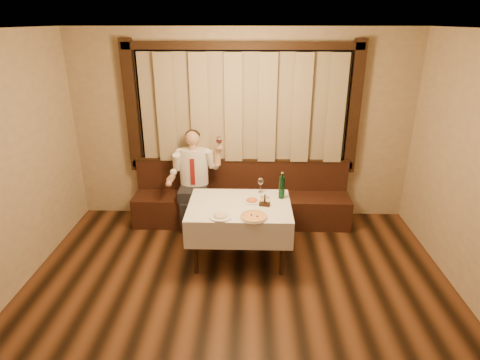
{
  "coord_description": "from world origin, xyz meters",
  "views": [
    {
      "loc": [
        0.13,
        -2.78,
        2.88
      ],
      "look_at": [
        0.0,
        1.9,
        1.0
      ],
      "focal_mm": 30.0,
      "sensor_mm": 36.0,
      "label": 1
    }
  ],
  "objects_px": {
    "pizza": "(254,217)",
    "green_bottle": "(282,187)",
    "pasta_red": "(252,199)",
    "cruet_caddy": "(265,202)",
    "dining_table": "(240,212)",
    "banquette": "(242,202)",
    "seated_man": "(194,172)",
    "pasta_cream": "(221,215)"
  },
  "relations": [
    {
      "from": "pizza",
      "to": "green_bottle",
      "type": "bearing_deg",
      "value": 57.84
    },
    {
      "from": "pasta_red",
      "to": "cruet_caddy",
      "type": "distance_m",
      "value": 0.2
    },
    {
      "from": "dining_table",
      "to": "pasta_red",
      "type": "distance_m",
      "value": 0.22
    },
    {
      "from": "banquette",
      "to": "seated_man",
      "type": "bearing_deg",
      "value": -172.65
    },
    {
      "from": "pizza",
      "to": "seated_man",
      "type": "bearing_deg",
      "value": 123.99
    },
    {
      "from": "pizza",
      "to": "cruet_caddy",
      "type": "height_order",
      "value": "cruet_caddy"
    },
    {
      "from": "dining_table",
      "to": "seated_man",
      "type": "xyz_separation_m",
      "value": [
        -0.69,
        0.93,
        0.18
      ]
    },
    {
      "from": "pasta_red",
      "to": "green_bottle",
      "type": "bearing_deg",
      "value": 17.62
    },
    {
      "from": "seated_man",
      "to": "cruet_caddy",
      "type": "bearing_deg",
      "value": -43.89
    },
    {
      "from": "pasta_red",
      "to": "cruet_caddy",
      "type": "height_order",
      "value": "cruet_caddy"
    },
    {
      "from": "pasta_cream",
      "to": "cruet_caddy",
      "type": "relative_size",
      "value": 1.85
    },
    {
      "from": "dining_table",
      "to": "green_bottle",
      "type": "distance_m",
      "value": 0.62
    },
    {
      "from": "dining_table",
      "to": "pasta_red",
      "type": "bearing_deg",
      "value": 29.59
    },
    {
      "from": "pizza",
      "to": "seated_man",
      "type": "distance_m",
      "value": 1.56
    },
    {
      "from": "pasta_red",
      "to": "green_bottle",
      "type": "xyz_separation_m",
      "value": [
        0.38,
        0.12,
        0.12
      ]
    },
    {
      "from": "green_bottle",
      "to": "banquette",
      "type": "bearing_deg",
      "value": 122.96
    },
    {
      "from": "cruet_caddy",
      "to": "pasta_red",
      "type": "bearing_deg",
      "value": 154.06
    },
    {
      "from": "banquette",
      "to": "pizza",
      "type": "bearing_deg",
      "value": -82.75
    },
    {
      "from": "pasta_red",
      "to": "seated_man",
      "type": "height_order",
      "value": "seated_man"
    },
    {
      "from": "green_bottle",
      "to": "seated_man",
      "type": "height_order",
      "value": "seated_man"
    },
    {
      "from": "dining_table",
      "to": "cruet_caddy",
      "type": "relative_size",
      "value": 8.95
    },
    {
      "from": "green_bottle",
      "to": "cruet_caddy",
      "type": "bearing_deg",
      "value": -132.99
    },
    {
      "from": "dining_table",
      "to": "seated_man",
      "type": "bearing_deg",
      "value": 126.66
    },
    {
      "from": "dining_table",
      "to": "green_bottle",
      "type": "relative_size",
      "value": 3.63
    },
    {
      "from": "pizza",
      "to": "seated_man",
      "type": "relative_size",
      "value": 0.23
    },
    {
      "from": "green_bottle",
      "to": "seated_man",
      "type": "bearing_deg",
      "value": 149.28
    },
    {
      "from": "banquette",
      "to": "cruet_caddy",
      "type": "relative_size",
      "value": 22.55
    },
    {
      "from": "banquette",
      "to": "pizza",
      "type": "height_order",
      "value": "banquette"
    },
    {
      "from": "banquette",
      "to": "pasta_red",
      "type": "height_order",
      "value": "banquette"
    },
    {
      "from": "pizza",
      "to": "pasta_red",
      "type": "height_order",
      "value": "pasta_red"
    },
    {
      "from": "dining_table",
      "to": "pizza",
      "type": "distance_m",
      "value": 0.42
    },
    {
      "from": "green_bottle",
      "to": "cruet_caddy",
      "type": "distance_m",
      "value": 0.34
    },
    {
      "from": "banquette",
      "to": "seated_man",
      "type": "height_order",
      "value": "seated_man"
    },
    {
      "from": "pizza",
      "to": "pasta_cream",
      "type": "xyz_separation_m",
      "value": [
        -0.38,
        -0.0,
        0.02
      ]
    },
    {
      "from": "pasta_cream",
      "to": "seated_man",
      "type": "distance_m",
      "value": 1.38
    },
    {
      "from": "dining_table",
      "to": "banquette",
      "type": "bearing_deg",
      "value": 90.0
    },
    {
      "from": "pasta_red",
      "to": "dining_table",
      "type": "bearing_deg",
      "value": -150.41
    },
    {
      "from": "pasta_cream",
      "to": "dining_table",
      "type": "bearing_deg",
      "value": 59.79
    },
    {
      "from": "banquette",
      "to": "green_bottle",
      "type": "bearing_deg",
      "value": -57.04
    },
    {
      "from": "banquette",
      "to": "cruet_caddy",
      "type": "bearing_deg",
      "value": -73.69
    },
    {
      "from": "banquette",
      "to": "dining_table",
      "type": "bearing_deg",
      "value": -90.0
    },
    {
      "from": "green_bottle",
      "to": "pasta_red",
      "type": "bearing_deg",
      "value": -162.38
    }
  ]
}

